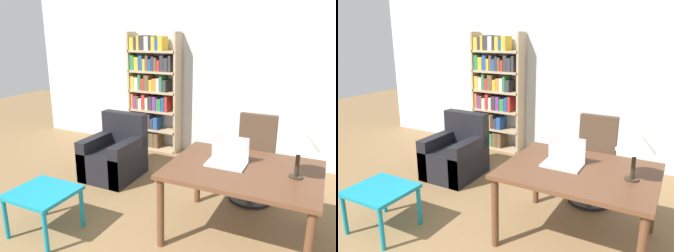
# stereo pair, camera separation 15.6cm
# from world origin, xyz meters

# --- Properties ---
(wall_back) EXTENTS (8.00, 0.06, 2.70)m
(wall_back) POSITION_xyz_m (0.00, 4.53, 1.35)
(wall_back) COLOR silver
(wall_back) RESTS_ON ground_plane
(desk) EXTENTS (1.40, 1.08, 0.74)m
(desk) POSITION_xyz_m (0.60, 2.38, 0.65)
(desk) COLOR brown
(desk) RESTS_ON ground_plane
(laptop) EXTENTS (0.37, 0.26, 0.27)m
(laptop) POSITION_xyz_m (0.43, 2.42, 0.80)
(laptop) COLOR #B2B2B7
(laptop) RESTS_ON desk
(table_lamp) EXTENTS (0.33, 0.33, 0.46)m
(table_lamp) POSITION_xyz_m (1.07, 2.37, 1.10)
(table_lamp) COLOR #2D2319
(table_lamp) RESTS_ON desk
(office_chair) EXTENTS (0.53, 0.53, 1.03)m
(office_chair) POSITION_xyz_m (0.53, 3.27, 0.46)
(office_chair) COLOR black
(office_chair) RESTS_ON ground_plane
(side_table_blue) EXTENTS (0.60, 0.56, 0.47)m
(side_table_blue) POSITION_xyz_m (-1.19, 1.58, 0.40)
(side_table_blue) COLOR teal
(side_table_blue) RESTS_ON ground_plane
(armchair) EXTENTS (0.69, 0.77, 0.88)m
(armchair) POSITION_xyz_m (-1.37, 3.05, 0.29)
(armchair) COLOR black
(armchair) RESTS_ON ground_plane
(bookshelf) EXTENTS (0.91, 0.28, 2.00)m
(bookshelf) POSITION_xyz_m (-1.48, 4.34, 0.99)
(bookshelf) COLOR tan
(bookshelf) RESTS_ON ground_plane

